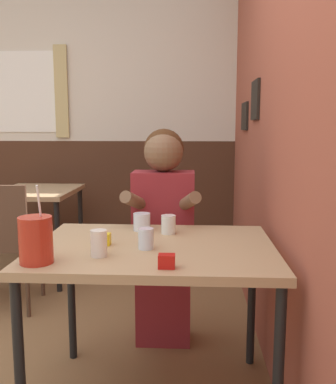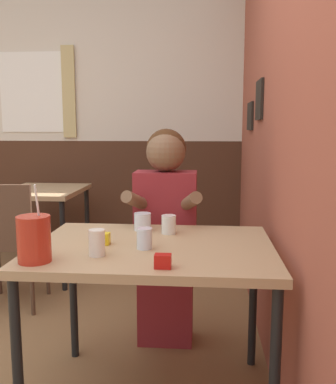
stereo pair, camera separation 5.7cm
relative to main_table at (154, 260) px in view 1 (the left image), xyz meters
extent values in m
cube|color=#9E4C38|center=(0.58, 0.94, 0.69)|extent=(0.06, 4.51, 2.70)
cube|color=black|center=(0.54, 1.44, 0.65)|extent=(0.02, 0.30, 0.20)
cube|color=black|center=(0.54, 0.93, 0.73)|extent=(0.02, 0.27, 0.24)
cube|color=beige|center=(-0.77, 2.23, 1.24)|extent=(5.64, 0.06, 1.60)
cube|color=#472819|center=(-0.77, 2.23, -0.11)|extent=(5.64, 0.06, 1.10)
cube|color=white|center=(-1.40, 2.19, 0.89)|extent=(0.60, 0.01, 0.73)
cube|color=tan|center=(-1.04, 2.18, 0.89)|extent=(0.12, 0.02, 0.83)
cube|color=tan|center=(0.00, 0.00, 0.05)|extent=(1.02, 0.77, 0.04)
cylinder|color=black|center=(-0.47, -0.34, -0.31)|extent=(0.04, 0.04, 0.69)
cylinder|color=black|center=(0.47, -0.34, -0.31)|extent=(0.04, 0.04, 0.69)
cylinder|color=black|center=(-0.47, 0.34, -0.31)|extent=(0.04, 0.04, 0.69)
cylinder|color=black|center=(0.47, 0.34, -0.31)|extent=(0.04, 0.04, 0.69)
cube|color=tan|center=(-1.10, 1.59, 0.05)|extent=(0.61, 0.74, 0.04)
cylinder|color=black|center=(-0.83, 1.26, -0.31)|extent=(0.04, 0.04, 0.69)
cylinder|color=black|center=(-1.36, 1.93, -0.31)|extent=(0.04, 0.04, 0.69)
cylinder|color=black|center=(-0.83, 1.93, -0.31)|extent=(0.04, 0.04, 0.69)
cube|color=#4C3323|center=(-1.09, 0.98, -0.21)|extent=(0.43, 0.43, 0.04)
cylinder|color=#4C3323|center=(-0.93, 1.18, -0.44)|extent=(0.03, 0.03, 0.43)
cylinder|color=#4C3323|center=(-0.90, 0.82, -0.44)|extent=(0.03, 0.03, 0.43)
cube|color=maroon|center=(0.00, 0.56, -0.43)|extent=(0.31, 0.20, 0.47)
cube|color=maroon|center=(0.00, 0.56, 0.07)|extent=(0.34, 0.20, 0.52)
sphere|color=#472814|center=(0.00, 0.59, 0.45)|extent=(0.22, 0.22, 0.22)
sphere|color=brown|center=(0.00, 0.56, 0.43)|extent=(0.22, 0.22, 0.22)
cylinder|color=brown|center=(-0.13, 0.42, 0.18)|extent=(0.14, 0.27, 0.15)
cylinder|color=brown|center=(0.14, 0.42, 0.18)|extent=(0.14, 0.27, 0.15)
cylinder|color=#B22819|center=(-0.42, -0.27, 0.15)|extent=(0.12, 0.12, 0.17)
cylinder|color=white|center=(-0.40, -0.27, 0.29)|extent=(0.01, 0.04, 0.14)
cylinder|color=silver|center=(-0.08, 0.26, 0.11)|extent=(0.08, 0.08, 0.09)
cylinder|color=silver|center=(0.05, 0.20, 0.11)|extent=(0.07, 0.07, 0.09)
cylinder|color=silver|center=(-0.20, -0.18, 0.12)|extent=(0.06, 0.06, 0.10)
cylinder|color=silver|center=(-0.03, -0.06, 0.11)|extent=(0.06, 0.06, 0.09)
cube|color=#B7140F|center=(0.07, -0.30, 0.09)|extent=(0.06, 0.04, 0.05)
cube|color=yellow|center=(-0.22, -0.01, 0.09)|extent=(0.06, 0.04, 0.05)
camera|label=1|loc=(0.16, -1.77, 0.57)|focal=40.00mm
camera|label=2|loc=(0.21, -1.77, 0.57)|focal=40.00mm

